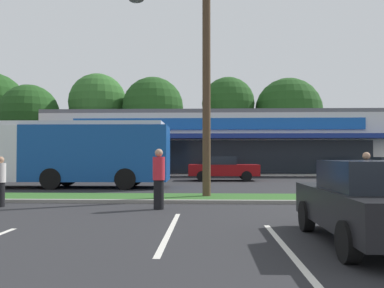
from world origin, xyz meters
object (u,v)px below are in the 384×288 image
at_px(utility_pole, 203,49).
at_px(car_2, 126,168).
at_px(pedestrian_mid, 159,179).
at_px(car_4, 223,168).
at_px(pedestrian_by_pole, 0,181).
at_px(car_5, 375,202).
at_px(city_bus, 41,152).
at_px(pedestrian_near_bench, 367,180).

bearing_deg(utility_pole, car_2, 114.43).
bearing_deg(pedestrian_mid, utility_pole, -69.33).
distance_m(car_4, pedestrian_by_pole, 15.09).
bearing_deg(utility_pole, car_4, 83.81).
height_order(car_4, car_5, car_4).
bearing_deg(car_5, pedestrian_mid, 43.92).
distance_m(car_2, pedestrian_mid, 14.53).
xyz_separation_m(utility_pole, pedestrian_by_pole, (-6.33, -2.44, -4.78)).
relative_size(car_2, pedestrian_by_pole, 3.01).
distance_m(city_bus, pedestrian_near_bench, 15.11).
relative_size(car_5, pedestrian_by_pole, 2.63).
distance_m(utility_pole, city_bus, 10.27).
bearing_deg(pedestrian_mid, pedestrian_near_bench, -131.25).
height_order(car_2, car_4, car_4).
distance_m(car_2, car_5, 20.42).
bearing_deg(pedestrian_mid, pedestrian_by_pole, 40.83).
bearing_deg(car_4, car_2, 175.13).
height_order(utility_pole, city_bus, utility_pole).
bearing_deg(pedestrian_by_pole, car_2, -105.42).
relative_size(utility_pole, car_4, 2.38).
distance_m(car_4, pedestrian_mid, 13.71).
height_order(car_4, pedestrian_mid, pedestrian_mid).
bearing_deg(car_5, car_2, 23.89).
xyz_separation_m(car_5, pedestrian_by_pole, (-9.51, 5.03, 0.02)).
xyz_separation_m(car_4, car_5, (2.03, -18.14, -0.01)).
distance_m(city_bus, car_5, 16.85).
distance_m(car_2, pedestrian_by_pole, 13.69).
bearing_deg(city_bus, car_4, -149.64).
distance_m(pedestrian_by_pole, pedestrian_mid, 5.05).
distance_m(car_2, car_4, 6.27).
relative_size(car_4, pedestrian_near_bench, 2.57).
bearing_deg(car_4, pedestrian_near_bench, -73.67).
height_order(car_2, pedestrian_mid, pedestrian_mid).
height_order(pedestrian_near_bench, pedestrian_mid, pedestrian_mid).
height_order(car_5, pedestrian_mid, pedestrian_mid).
height_order(car_2, car_5, car_5).
bearing_deg(car_4, pedestrian_mid, -100.28).
bearing_deg(pedestrian_near_bench, car_2, 149.69).
xyz_separation_m(utility_pole, car_2, (-5.09, 11.20, -4.81)).
bearing_deg(pedestrian_mid, car_2, -29.63).
xyz_separation_m(utility_pole, car_5, (3.18, -7.47, -4.80)).
bearing_deg(pedestrian_by_pole, car_4, -129.95).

